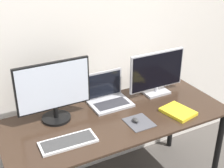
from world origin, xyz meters
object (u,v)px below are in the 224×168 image
at_px(monitor_left, 54,91).
at_px(book, 178,112).
at_px(keyboard, 68,142).
at_px(monitor_right, 157,73).
at_px(mouse, 135,120).
at_px(laptop, 108,96).

distance_m(monitor_left, book, 0.96).
distance_m(keyboard, book, 0.89).
relative_size(monitor_left, keyboard, 1.42).
bearing_deg(monitor_right, mouse, -141.73).
bearing_deg(monitor_left, keyboard, -94.81).
bearing_deg(laptop, monitor_right, -6.08).
relative_size(laptop, mouse, 5.37).
height_order(laptop, book, laptop).
relative_size(monitor_left, monitor_right, 1.06).
bearing_deg(keyboard, monitor_left, 85.19).
bearing_deg(monitor_right, keyboard, -160.89).
bearing_deg(book, monitor_right, 83.37).
bearing_deg(monitor_right, laptop, 173.92).
height_order(keyboard, mouse, mouse).
relative_size(keyboard, book, 1.42).
xyz_separation_m(monitor_left, monitor_right, (0.91, 0.00, -0.05)).
height_order(monitor_right, mouse, monitor_right).
relative_size(monitor_right, laptop, 1.59).
xyz_separation_m(keyboard, book, (0.89, -0.04, 0.00)).
distance_m(monitor_left, laptop, 0.50).
bearing_deg(keyboard, book, -2.45).
bearing_deg(monitor_left, monitor_right, 0.00).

